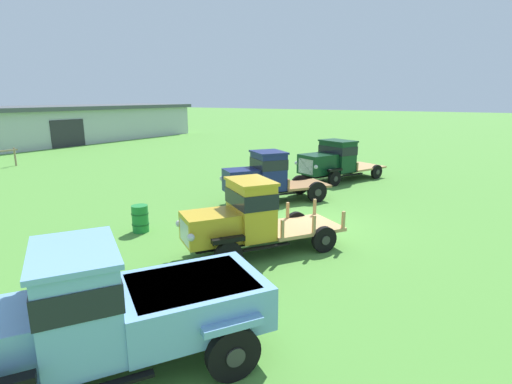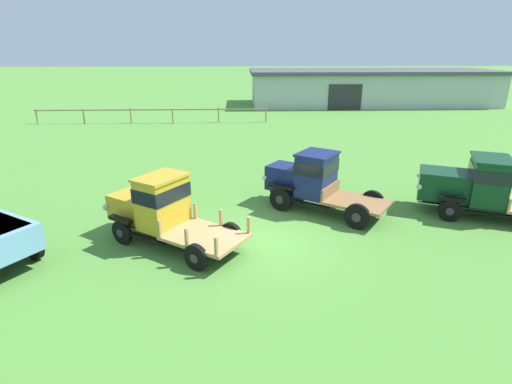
% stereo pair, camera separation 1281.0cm
% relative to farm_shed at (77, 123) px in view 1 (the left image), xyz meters
% --- Properties ---
extents(ground_plane, '(240.00, 240.00, 0.00)m').
position_rel_farm_shed_xyz_m(ground_plane, '(-13.13, -31.26, -1.78)').
color(ground_plane, '#518E38').
extents(farm_shed, '(25.21, 8.68, 3.52)m').
position_rel_farm_shed_xyz_m(farm_shed, '(0.00, 0.00, 0.00)').
color(farm_shed, '#B2B7BC').
rests_on(farm_shed, ground).
extents(vintage_truck_foreground_near, '(5.19, 4.15, 2.22)m').
position_rel_farm_shed_xyz_m(vintage_truck_foreground_near, '(-21.65, -32.05, -0.66)').
color(vintage_truck_foreground_near, black).
rests_on(vintage_truck_foreground_near, ground).
extents(vintage_truck_second_in_line, '(4.73, 3.88, 2.14)m').
position_rel_farm_shed_xyz_m(vintage_truck_second_in_line, '(-16.24, -31.10, -0.71)').
color(vintage_truck_second_in_line, black).
rests_on(vintage_truck_second_in_line, ground).
extents(vintage_truck_midrow_center, '(4.55, 3.85, 2.18)m').
position_rel_farm_shed_xyz_m(vintage_truck_midrow_center, '(-11.12, -28.70, -0.63)').
color(vintage_truck_midrow_center, black).
rests_on(vintage_truck_midrow_center, ground).
extents(vintage_truck_far_side, '(5.47, 3.70, 2.15)m').
position_rel_farm_shed_xyz_m(vintage_truck_far_side, '(-5.33, -29.48, -0.67)').
color(vintage_truck_far_side, black).
rests_on(vintage_truck_far_side, ground).
extents(oil_drum_beside_row, '(0.56, 0.56, 0.90)m').
position_rel_farm_shed_xyz_m(oil_drum_beside_row, '(-16.51, -27.08, -1.33)').
color(oil_drum_beside_row, '#1E7F33').
rests_on(oil_drum_beside_row, ground).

